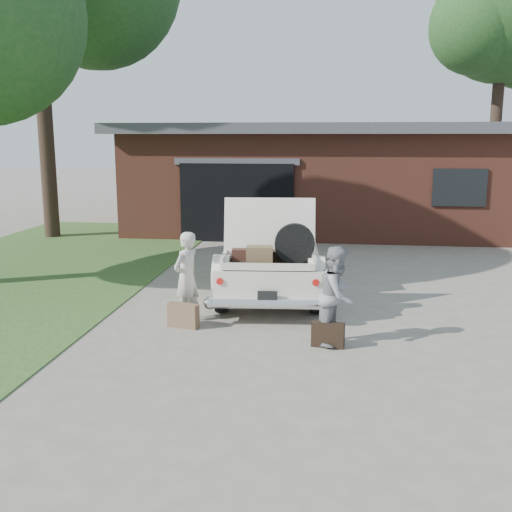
# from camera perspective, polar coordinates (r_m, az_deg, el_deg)

# --- Properties ---
(ground) EXTENTS (90.00, 90.00, 0.00)m
(ground) POSITION_cam_1_polar(r_m,az_deg,el_deg) (9.10, -0.49, -7.55)
(ground) COLOR gray
(ground) RESTS_ON ground
(grass_strip) EXTENTS (6.00, 16.00, 0.02)m
(grass_strip) POSITION_cam_1_polar(r_m,az_deg,el_deg) (13.64, -22.17, -1.93)
(grass_strip) COLOR #2D4C1E
(grass_strip) RESTS_ON ground
(house) EXTENTS (12.80, 7.80, 3.30)m
(house) POSITION_cam_1_polar(r_m,az_deg,el_deg) (20.04, 6.86, 7.64)
(house) COLOR brown
(house) RESTS_ON ground
(tree_right) EXTENTS (5.92, 5.15, 10.03)m
(tree_right) POSITION_cam_1_polar(r_m,az_deg,el_deg) (25.87, 22.67, 19.86)
(tree_right) COLOR #38281E
(tree_right) RESTS_ON ground
(sedan) EXTENTS (2.16, 4.82, 1.92)m
(sedan) POSITION_cam_1_polar(r_m,az_deg,el_deg) (11.55, 1.49, 0.10)
(sedan) COLOR silver
(sedan) RESTS_ON ground
(woman_left) EXTENTS (0.53, 0.63, 1.45)m
(woman_left) POSITION_cam_1_polar(r_m,az_deg,el_deg) (9.72, -6.65, -1.94)
(woman_left) COLOR beige
(woman_left) RESTS_ON ground
(woman_right) EXTENTS (0.74, 0.84, 1.43)m
(woman_right) POSITION_cam_1_polar(r_m,az_deg,el_deg) (8.64, 7.75, -3.74)
(woman_right) COLOR gray
(woman_right) RESTS_ON ground
(suitcase_left) EXTENTS (0.52, 0.27, 0.38)m
(suitcase_left) POSITION_cam_1_polar(r_m,az_deg,el_deg) (9.48, -6.94, -5.65)
(suitcase_left) COLOR brown
(suitcase_left) RESTS_ON ground
(suitcase_right) EXTENTS (0.48, 0.21, 0.36)m
(suitcase_right) POSITION_cam_1_polar(r_m,az_deg,el_deg) (8.63, 6.87, -7.46)
(suitcase_right) COLOR black
(suitcase_right) RESTS_ON ground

